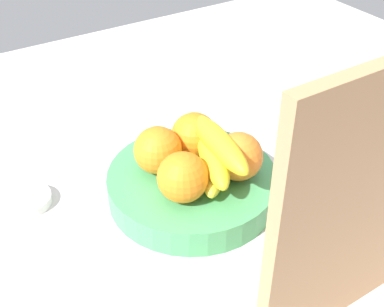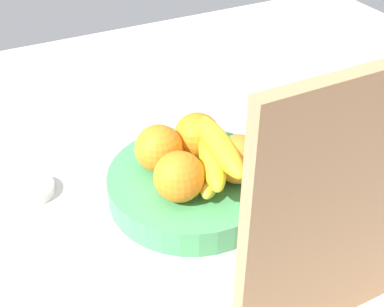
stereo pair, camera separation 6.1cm
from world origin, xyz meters
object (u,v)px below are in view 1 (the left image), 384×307
banana_bunch (215,154)px  jar_lid (28,200)px  orange_front_right (183,177)px  fruit_bowl (192,184)px  orange_center (238,156)px  cutting_board (366,203)px  orange_back_left (194,135)px  orange_front_left (158,150)px

banana_bunch → jar_lid: (26.79, -14.67, -8.09)cm
orange_front_right → fruit_bowl: bearing=-135.4°
orange_front_right → orange_center: bearing=179.0°
orange_center → jar_lid: size_ratio=1.01×
orange_center → banana_bunch: size_ratio=0.44×
fruit_bowl → banana_bunch: 7.47cm
fruit_bowl → banana_bunch: banana_bunch is taller
fruit_bowl → cutting_board: cutting_board is taller
orange_front_right → jar_lid: size_ratio=1.01×
orange_back_left → banana_bunch: size_ratio=0.44×
orange_back_left → jar_lid: orange_back_left is taller
orange_front_right → orange_back_left: size_ratio=1.00×
fruit_bowl → cutting_board: bearing=99.4°
orange_back_left → jar_lid: bearing=-17.1°
orange_back_left → cutting_board: bearing=92.9°
fruit_bowl → orange_front_left: bearing=-42.7°
orange_front_left → cutting_board: cutting_board is taller
banana_bunch → orange_front_right: bearing=15.8°
banana_bunch → jar_lid: banana_bunch is taller
orange_front_right → banana_bunch: size_ratio=0.44×
orange_center → orange_back_left: same height
orange_back_left → jar_lid: 29.25cm
orange_center → orange_back_left: bearing=-72.2°
fruit_bowl → orange_front_left: size_ratio=3.56×
fruit_bowl → orange_front_left: (4.07, -3.75, 6.22)cm
orange_center → jar_lid: 35.05cm
fruit_bowl → orange_center: bearing=143.2°
fruit_bowl → orange_back_left: orange_back_left is taller
orange_front_right → orange_back_left: 11.16cm
cutting_board → jar_lid: bearing=-56.1°
fruit_bowl → jar_lid: size_ratio=3.60×
orange_front_right → orange_back_left: same height
orange_front_left → orange_front_right: size_ratio=1.00×
banana_bunch → cutting_board: cutting_board is taller
orange_back_left → banana_bunch: banana_bunch is taller
orange_front_right → cutting_board: (-9.04, 24.81, 9.45)cm
banana_bunch → orange_front_left: bearing=-40.3°
fruit_bowl → orange_front_right: 8.62cm
banana_bunch → orange_center: bearing=143.0°
orange_center → banana_bunch: 3.68cm
cutting_board → orange_back_left: bearing=-87.8°
orange_front_left → orange_back_left: 7.16cm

